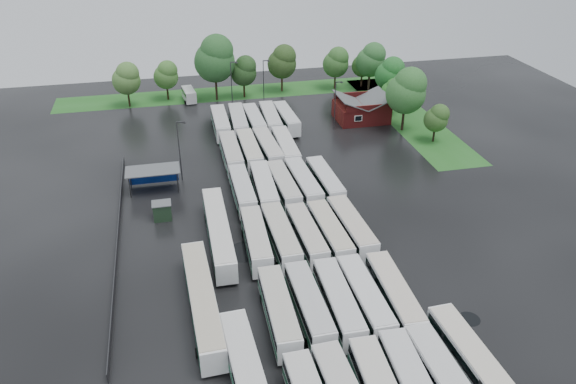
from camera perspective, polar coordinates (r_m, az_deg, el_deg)
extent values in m
plane|color=black|center=(73.08, 0.53, -6.34)|extent=(160.00, 160.00, 0.00)
cube|color=maroon|center=(115.03, 7.44, 8.09)|extent=(10.00, 8.00, 3.40)
cube|color=#4C4F51|center=(113.34, 6.31, 9.24)|extent=(5.07, 8.60, 2.19)
cube|color=#4C4F51|center=(114.99, 8.71, 9.37)|extent=(5.07, 8.60, 2.19)
cube|color=maroon|center=(110.76, 8.19, 8.42)|extent=(9.00, 0.20, 1.20)
cube|color=silver|center=(110.73, 7.15, 7.43)|extent=(1.60, 0.12, 1.20)
cylinder|color=#2D2D30|center=(88.23, -15.78, 0.43)|extent=(0.16, 0.16, 3.40)
cylinder|color=#2D2D30|center=(87.94, -11.13, 0.93)|extent=(0.16, 0.16, 3.40)
cylinder|color=#2D2D30|center=(91.08, -15.74, 1.37)|extent=(0.16, 0.16, 3.40)
cylinder|color=#2D2D30|center=(90.80, -11.23, 1.86)|extent=(0.16, 0.16, 3.40)
cube|color=#4C4F51|center=(88.64, -13.60, 2.19)|extent=(8.20, 4.20, 0.15)
cube|color=navy|center=(91.18, -13.48, 1.64)|extent=(7.60, 0.08, 2.60)
cube|color=black|center=(81.71, -12.66, -1.92)|extent=(2.50, 2.00, 2.50)
cube|color=#4C4F51|center=(81.06, -12.75, -1.12)|extent=(2.70, 2.20, 0.12)
cube|color=#215D1D|center=(130.84, -5.13, 10.02)|extent=(80.00, 10.00, 0.01)
cube|color=#215D1D|center=(119.27, 11.96, 7.59)|extent=(10.00, 50.00, 0.01)
cube|color=#2D2D30|center=(78.54, -16.88, -4.46)|extent=(0.10, 50.00, 1.20)
cylinder|color=black|center=(56.59, 4.58, -18.70)|extent=(2.74, 1.03, 1.03)
cylinder|color=black|center=(57.33, 7.88, -18.13)|extent=(2.77, 1.04, 1.04)
cube|color=#BCBCBC|center=(53.80, 12.82, -18.02)|extent=(3.23, 12.71, 0.13)
cylinder|color=black|center=(58.51, 10.77, -17.23)|extent=(2.76, 1.04, 1.04)
cube|color=white|center=(56.15, 15.70, -18.26)|extent=(2.92, 13.03, 2.98)
cube|color=black|center=(55.73, 15.78, -17.85)|extent=(2.98, 12.51, 0.95)
cube|color=#BCBCBA|center=(55.06, 15.92, -17.17)|extent=(2.81, 12.64, 0.13)
cylinder|color=black|center=(59.68, 13.67, -16.49)|extent=(2.76, 1.04, 1.04)
cube|color=white|center=(61.48, -0.94, -12.02)|extent=(2.87, 12.64, 2.89)
cube|color=black|center=(61.10, -0.94, -11.61)|extent=(2.93, 12.14, 0.92)
cube|color=#124D2F|center=(61.90, -0.94, -12.46)|extent=(2.92, 12.39, 0.63)
cube|color=#B1AC9F|center=(60.51, -0.95, -10.95)|extent=(2.76, 12.26, 0.13)
cylinder|color=black|center=(59.56, -0.11, -15.55)|extent=(2.68, 1.01, 1.01)
cylinder|color=black|center=(65.43, -1.66, -10.71)|extent=(2.68, 1.01, 1.01)
cube|color=white|center=(62.25, 2.15, -11.44)|extent=(2.74, 12.51, 2.86)
cube|color=black|center=(61.88, 2.16, -11.04)|extent=(2.80, 12.01, 0.92)
cube|color=#1A5238|center=(62.66, 2.14, -11.88)|extent=(2.79, 12.26, 0.63)
cube|color=#ACACAC|center=(61.30, 2.17, -10.39)|extent=(2.63, 12.14, 0.12)
cylinder|color=black|center=(60.36, 3.10, -14.87)|extent=(2.65, 1.00, 1.00)
cylinder|color=black|center=(66.14, 1.24, -10.20)|extent=(2.65, 1.00, 1.00)
cube|color=white|center=(62.79, 5.13, -11.11)|extent=(2.89, 12.72, 2.90)
cube|color=black|center=(62.42, 5.16, -10.70)|extent=(2.94, 12.21, 0.93)
cube|color=#1E563B|center=(63.21, 5.11, -11.55)|extent=(2.93, 12.47, 0.64)
cube|color=#BBBBBB|center=(61.84, 5.19, -10.04)|extent=(2.77, 12.34, 0.13)
cylinder|color=black|center=(60.91, 6.23, -14.53)|extent=(2.69, 1.01, 1.01)
cylinder|color=black|center=(66.69, 4.04, -9.89)|extent=(2.69, 1.01, 1.01)
cube|color=white|center=(63.67, 7.80, -10.63)|extent=(2.73, 12.69, 2.90)
cube|color=black|center=(63.31, 7.83, -10.23)|extent=(2.79, 12.18, 0.93)
cube|color=#115135|center=(64.08, 7.76, -11.07)|extent=(2.78, 12.43, 0.64)
cube|color=silver|center=(62.73, 7.89, -9.57)|extent=(2.62, 12.30, 0.13)
cylinder|color=black|center=(61.81, 8.99, -13.98)|extent=(2.69, 1.01, 1.01)
cylinder|color=black|center=(67.52, 6.56, -9.47)|extent=(2.69, 1.01, 1.01)
cube|color=white|center=(64.60, 10.71, -10.24)|extent=(3.03, 12.79, 2.91)
cube|color=black|center=(64.24, 10.76, -9.84)|extent=(3.08, 12.28, 0.93)
cube|color=#19583B|center=(65.01, 10.66, -10.68)|extent=(3.08, 12.54, 0.64)
cube|color=beige|center=(63.67, 10.84, -9.19)|extent=(2.92, 12.40, 0.13)
cylinder|color=black|center=(62.78, 12.02, -13.53)|extent=(2.70, 1.02, 1.02)
cylinder|color=black|center=(68.40, 9.31, -9.12)|extent=(2.70, 1.02, 1.02)
cube|color=white|center=(72.47, -3.26, -4.90)|extent=(3.05, 12.63, 2.88)
cube|color=black|center=(72.16, -3.27, -4.52)|extent=(3.10, 12.13, 0.92)
cube|color=#1B573A|center=(72.83, -3.24, -5.31)|extent=(3.10, 12.38, 0.63)
cube|color=#B7B2A8|center=(71.66, -3.29, -3.91)|extent=(2.94, 12.25, 0.13)
cylinder|color=black|center=(70.06, -2.66, -7.66)|extent=(2.67, 1.00, 1.00)
cylinder|color=black|center=(76.58, -3.74, -4.15)|extent=(2.67, 1.00, 1.00)
cube|color=white|center=(72.90, -0.73, -4.57)|extent=(2.92, 12.96, 2.96)
cube|color=black|center=(72.57, -0.73, -4.18)|extent=(2.98, 12.44, 0.95)
cube|color=#1B4B35|center=(73.26, -0.72, -4.99)|extent=(2.97, 12.70, 0.65)
cube|color=#B1AC9D|center=(72.06, -0.73, -3.55)|extent=(2.81, 12.57, 0.13)
cylinder|color=black|center=(70.44, -0.01, -7.38)|extent=(2.74, 1.03, 1.03)
cylinder|color=black|center=(77.10, -1.36, -3.83)|extent=(2.74, 1.03, 1.03)
cube|color=white|center=(73.30, 1.90, -4.46)|extent=(2.91, 12.40, 2.83)
cube|color=black|center=(72.99, 1.91, -4.09)|extent=(2.96, 11.91, 0.90)
cube|color=#184F33|center=(73.64, 1.89, -4.86)|extent=(2.95, 12.16, 0.62)
cube|color=#B6AEA1|center=(72.50, 1.92, -3.49)|extent=(2.79, 12.03, 0.12)
cylinder|color=black|center=(70.98, 2.67, -7.12)|extent=(2.62, 0.99, 0.99)
cylinder|color=black|center=(77.28, 1.16, -3.76)|extent=(2.62, 0.99, 0.99)
cube|color=white|center=(73.99, 4.25, -4.15)|extent=(3.00, 12.61, 2.87)
cube|color=black|center=(73.68, 4.27, -3.78)|extent=(3.05, 12.11, 0.92)
cube|color=#0E512E|center=(74.34, 4.23, -4.56)|extent=(3.05, 12.36, 0.63)
cube|color=#B9B09A|center=(73.19, 4.29, -3.18)|extent=(2.89, 12.23, 0.13)
cylinder|color=black|center=(71.66, 5.12, -6.82)|extent=(2.66, 1.00, 1.00)
cylinder|color=black|center=(77.99, 3.38, -3.47)|extent=(2.66, 1.00, 1.00)
cube|color=white|center=(75.11, 6.46, -3.68)|extent=(3.16, 12.93, 2.94)
cube|color=black|center=(74.79, 6.49, -3.30)|extent=(3.21, 12.42, 0.94)
cube|color=#125836|center=(75.45, 6.43, -4.09)|extent=(3.21, 12.68, 0.65)
cube|color=#BCB09F|center=(74.30, 6.53, -2.69)|extent=(3.04, 12.54, 0.13)
cylinder|color=black|center=(72.73, 7.42, -6.35)|extent=(2.73, 1.03, 1.03)
cylinder|color=black|center=(79.17, 5.47, -3.01)|extent=(2.73, 1.03, 1.03)
cube|color=white|center=(83.97, -4.65, 0.14)|extent=(2.61, 12.36, 2.83)
cube|color=black|center=(83.70, -4.67, 0.48)|extent=(2.67, 11.87, 0.91)
cube|color=#115538|center=(84.27, -4.64, -0.23)|extent=(2.66, 12.11, 0.62)
cube|color=#B5B5B5|center=(83.27, -4.69, 1.02)|extent=(2.50, 11.99, 0.12)
cylinder|color=black|center=(81.27, -4.20, -2.05)|extent=(2.63, 0.99, 0.99)
cylinder|color=black|center=(88.09, -5.00, 0.54)|extent=(2.63, 0.99, 0.99)
cube|color=white|center=(84.22, -2.44, 0.38)|extent=(3.21, 13.06, 2.97)
cube|color=black|center=(83.94, -2.45, 0.74)|extent=(3.25, 12.54, 0.95)
cube|color=#1B5137|center=(84.53, -2.43, -0.01)|extent=(3.25, 12.80, 0.65)
cube|color=silver|center=(83.49, -2.47, 1.31)|extent=(3.08, 12.66, 0.13)
cylinder|color=black|center=(81.41, -1.89, -1.90)|extent=(2.75, 1.04, 1.04)
cylinder|color=black|center=(88.52, -2.91, 0.79)|extent=(2.75, 1.04, 1.04)
cube|color=white|center=(84.83, -0.46, 0.58)|extent=(3.01, 12.57, 2.86)
cube|color=black|center=(84.56, -0.46, 0.92)|extent=(3.06, 12.07, 0.92)
cube|color=#1B4F39|center=(85.13, -0.46, 0.20)|extent=(3.05, 12.32, 0.63)
cube|color=#ADAAA1|center=(84.14, -0.46, 1.47)|extent=(2.89, 12.19, 0.12)
cylinder|color=black|center=(82.14, 0.13, -1.60)|extent=(2.65, 1.00, 1.00)
cylinder|color=black|center=(88.96, -1.00, 0.96)|extent=(2.65, 1.00, 1.00)
cube|color=white|center=(85.56, 1.57, 0.86)|extent=(3.19, 12.88, 2.93)
cube|color=black|center=(85.28, 1.57, 1.21)|extent=(3.23, 12.37, 0.94)
cube|color=#165635|center=(85.86, 1.56, 0.48)|extent=(3.23, 12.62, 0.64)
cube|color=#BBBBBB|center=(84.85, 1.58, 1.76)|extent=(3.06, 12.49, 0.13)
cylinder|color=black|center=(82.82, 2.24, -1.33)|extent=(2.72, 1.02, 1.02)
cylinder|color=black|center=(89.75, 0.93, 1.24)|extent=(2.72, 1.02, 1.02)
cube|color=white|center=(86.45, 3.79, 1.07)|extent=(2.95, 12.43, 2.83)
cube|color=black|center=(86.19, 3.80, 1.41)|extent=(3.00, 11.94, 0.91)
cube|color=#174530|center=(86.75, 3.77, 0.71)|extent=(2.99, 12.19, 0.62)
cube|color=#BABABA|center=(85.78, 3.82, 1.94)|extent=(2.84, 12.06, 0.12)
cylinder|color=black|center=(83.83, 4.50, -1.02)|extent=(2.63, 0.99, 0.99)
cylinder|color=black|center=(90.47, 3.07, 1.42)|extent=(2.63, 0.99, 0.99)
cube|color=white|center=(95.67, -5.79, 3.91)|extent=(2.70, 12.84, 2.94)
cube|color=black|center=(95.43, -5.81, 4.23)|extent=(2.76, 12.32, 0.94)
cube|color=#104E31|center=(95.95, -5.77, 3.56)|extent=(2.75, 12.58, 0.65)
cube|color=#ABA7A0|center=(95.04, -5.84, 4.74)|extent=(2.59, 12.45, 0.13)
cylinder|color=black|center=(92.64, -5.41, 2.04)|extent=(2.73, 1.03, 1.03)
cylinder|color=black|center=(100.00, -6.06, 4.12)|extent=(2.73, 1.03, 1.03)
cube|color=white|center=(96.27, -3.92, 4.17)|extent=(2.73, 12.93, 2.96)
cube|color=black|center=(96.03, -3.94, 4.49)|extent=(2.79, 12.41, 0.95)
cube|color=#164833|center=(96.55, -3.91, 3.82)|extent=(2.78, 12.67, 0.65)
cube|color=#BBB5A5|center=(95.64, -3.95, 5.00)|extent=(2.62, 12.54, 0.13)
cylinder|color=black|center=(93.23, -3.49, 2.31)|extent=(2.75, 1.03, 1.03)
cylinder|color=black|center=(100.61, -4.27, 4.37)|extent=(2.75, 1.03, 1.03)
cube|color=white|center=(96.99, -2.06, 4.41)|extent=(3.23, 12.92, 2.94)
cube|color=black|center=(96.74, -2.07, 4.72)|extent=(3.27, 12.41, 0.94)
cube|color=#19583B|center=(97.26, -2.05, 4.06)|extent=(3.27, 12.67, 0.65)
cube|color=#B5B1AA|center=(96.36, -2.08, 5.23)|extent=(3.11, 12.53, 0.13)
cylinder|color=black|center=(93.98, -1.58, 2.58)|extent=(2.72, 1.03, 1.03)
cylinder|color=black|center=(101.27, -2.48, 4.59)|extent=(2.72, 1.03, 1.03)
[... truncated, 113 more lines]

